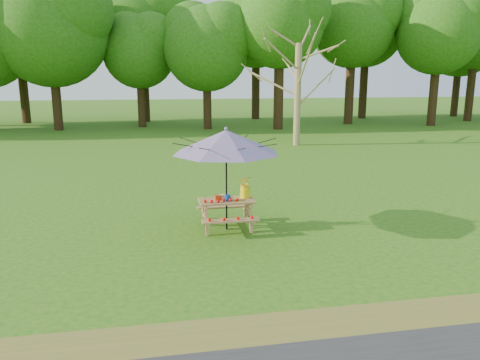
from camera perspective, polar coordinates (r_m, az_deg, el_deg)
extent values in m
plane|color=#276813|center=(9.57, 13.55, -8.09)|extent=(120.00, 120.00, 0.00)
cube|color=olive|center=(7.33, 22.75, -15.39)|extent=(120.00, 1.20, 0.01)
cylinder|color=#8E744D|center=(22.85, 7.03, 10.23)|extent=(0.35, 0.35, 4.81)
cube|color=#AB714D|center=(10.24, -1.65, -2.52)|extent=(1.20, 0.62, 0.04)
cube|color=#AB714D|center=(9.80, -1.14, -4.99)|extent=(1.20, 0.22, 0.04)
cube|color=#AB714D|center=(10.84, -2.10, -3.26)|extent=(1.20, 0.22, 0.04)
cylinder|color=black|center=(10.13, -1.67, 0.07)|extent=(0.04, 0.04, 2.25)
cone|color=#2183BC|center=(9.98, -1.70, 4.70)|extent=(2.69, 2.69, 0.50)
sphere|color=#2183BC|center=(9.95, -1.71, 6.27)|extent=(0.08, 0.08, 0.08)
cube|color=red|center=(10.21, -2.66, -2.18)|extent=(0.14, 0.12, 0.10)
cylinder|color=#1342A1|center=(10.14, -1.51, -2.18)|extent=(0.13, 0.13, 0.13)
cube|color=white|center=(10.40, -2.16, -1.98)|extent=(0.13, 0.13, 0.07)
cylinder|color=#FFEE0D|center=(10.39, 0.64, -1.54)|extent=(0.22, 0.22, 0.22)
imported|color=yellow|center=(10.34, 0.65, -0.37)|extent=(0.35, 0.32, 0.34)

